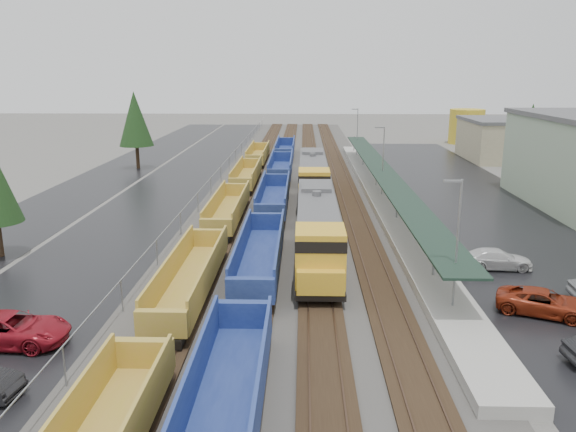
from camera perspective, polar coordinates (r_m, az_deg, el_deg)
name	(u,v)px	position (r m, az deg, el deg)	size (l,w,h in m)	color
ballast_strip	(296,182)	(71.23, 0.79, 3.46)	(20.00, 160.00, 0.08)	#302D2B
trackbed	(296,181)	(71.21, 0.79, 3.55)	(14.60, 160.00, 0.22)	black
west_parking_lot	(178,182)	(72.99, -11.09, 3.43)	(10.00, 160.00, 0.02)	black
west_road	(101,181)	(75.80, -18.50, 3.36)	(9.00, 160.00, 0.02)	black
east_commuter_lot	(469,201)	(64.04, 17.92, 1.48)	(16.00, 100.00, 0.02)	black
station_platform	(382,194)	(61.89, 9.49, 2.24)	(3.00, 80.00, 8.00)	#9E9B93
chainlink_fence	(219,172)	(70.18, -7.03, 4.49)	(0.08, 160.04, 2.02)	gray
distant_hills	(417,108)	(225.33, 13.01, 10.61)	(301.00, 140.00, 25.20)	#51634D
tree_west_far	(135,119)	(83.68, -15.27, 9.50)	(4.84, 4.84, 11.00)	#332316
tree_east	(530,134)	(73.46, 23.40, 7.70)	(4.40, 4.40, 10.00)	#332316
locomotive_lead	(317,229)	(41.18, 2.99, -1.33)	(3.05, 20.09, 4.55)	black
locomotive_trail	(313,177)	(61.65, 2.54, 3.98)	(3.05, 20.09, 4.55)	black
well_string_yellow	(213,237)	(43.82, -7.61, -2.16)	(2.65, 103.86, 2.35)	#AD9730
well_string_blue	(268,222)	(47.78, -2.01, -0.57)	(2.84, 106.86, 2.52)	navy
storage_tank	(466,126)	(115.59, 17.67, 8.66)	(6.62, 6.62, 6.62)	gold
parked_car_west_c	(10,329)	(32.53, -26.37, -10.28)	(5.93, 2.74, 1.65)	maroon
parked_car_east_b	(544,303)	(35.82, 24.55, -8.01)	(5.20, 2.40, 1.44)	maroon
parked_car_east_c	(497,259)	(42.56, 20.45, -4.14)	(4.88, 1.98, 1.42)	silver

